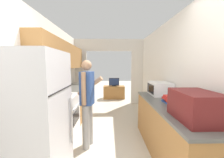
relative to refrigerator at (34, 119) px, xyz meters
The scene contains 14 objects.
wall_left 1.43m from the refrigerator, 104.68° to the left, with size 0.38×6.66×2.50m.
wall_right 2.47m from the refrigerator, 20.72° to the left, with size 0.06×6.66×2.50m.
wall_far_with_doorway 3.79m from the refrigerator, 75.47° to the left, with size 3.02×0.06×2.50m.
counter_left 2.20m from the refrigerator, 91.89° to the left, with size 0.62×2.98×0.89m.
counter_right 2.05m from the refrigerator, 13.78° to the left, with size 0.62×2.12×0.89m.
refrigerator is the anchor object (origin of this frame).
range_oven 1.21m from the refrigerator, 93.18° to the left, with size 0.66×0.74×1.03m.
person 0.95m from the refrigerator, 54.95° to the left, with size 0.52×0.43×1.61m.
suitcase 1.97m from the refrigerator, ahead, with size 0.41×0.60×0.34m.
microwave 2.36m from the refrigerator, 30.33° to the left, with size 0.40×0.52×0.28m.
book_stack 2.06m from the refrigerator, 14.91° to the left, with size 0.25×0.31×0.13m.
tv_cabinet 4.65m from the refrigerator, 75.48° to the left, with size 0.94×0.42×0.58m.
television 4.57m from the refrigerator, 75.35° to the left, with size 0.46×0.16×0.36m.
knife 1.63m from the refrigerator, 93.85° to the left, with size 0.17×0.33×0.02m.
Camera 1 is at (0.02, -1.01, 1.52)m, focal length 22.00 mm.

